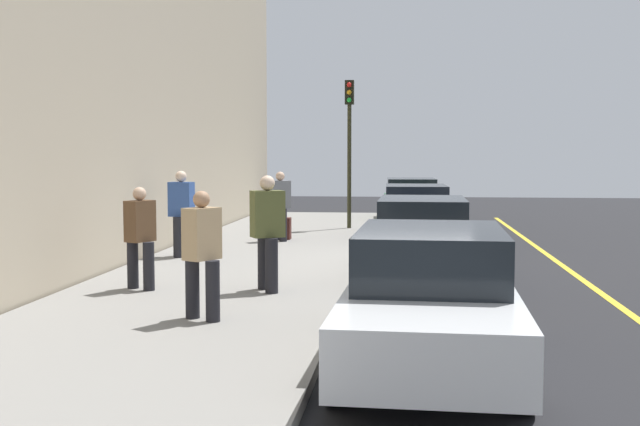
% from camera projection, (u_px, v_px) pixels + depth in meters
% --- Properties ---
extents(ground_plane, '(56.00, 56.00, 0.00)m').
position_uv_depth(ground_plane, '(410.00, 273.00, 15.81)').
color(ground_plane, black).
extents(sidewalk, '(28.00, 4.60, 0.15)m').
position_uv_depth(sidewalk, '(246.00, 267.00, 16.16)').
color(sidewalk, gray).
rests_on(sidewalk, ground).
extents(lane_stripe_centre, '(28.00, 0.14, 0.01)m').
position_uv_depth(lane_stripe_centre, '(576.00, 275.00, 15.47)').
color(lane_stripe_centre, gold).
rests_on(lane_stripe_centre, ground).
extents(snow_bank_curb, '(5.02, 0.56, 0.22)m').
position_uv_depth(snow_bank_curb, '(374.00, 269.00, 15.58)').
color(snow_bank_curb, white).
rests_on(snow_bank_curb, ground).
extents(parked_car_green, '(4.53, 2.02, 1.51)m').
position_uv_depth(parked_car_green, '(411.00, 201.00, 27.12)').
color(parked_car_green, black).
rests_on(parked_car_green, ground).
extents(parked_car_navy, '(4.41, 1.99, 1.51)m').
position_uv_depth(parked_car_navy, '(416.00, 214.00, 21.29)').
color(parked_car_navy, black).
rests_on(parked_car_navy, ground).
extents(parked_car_charcoal, '(4.70, 1.96, 1.51)m').
position_uv_depth(parked_car_charcoal, '(422.00, 239.00, 15.01)').
color(parked_car_charcoal, black).
rests_on(parked_car_charcoal, ground).
extents(parked_car_white, '(4.80, 2.02, 1.51)m').
position_uv_depth(parked_car_white, '(430.00, 298.00, 8.86)').
color(parked_car_white, black).
rests_on(parked_car_white, ground).
extents(pedestrian_olive_coat, '(0.57, 0.59, 1.86)m').
position_uv_depth(pedestrian_olive_coat, '(268.00, 230.00, 12.77)').
color(pedestrian_olive_coat, black).
rests_on(pedestrian_olive_coat, sidewalk).
extents(pedestrian_grey_coat, '(0.53, 0.56, 1.75)m').
position_uv_depth(pedestrian_grey_coat, '(280.00, 204.00, 20.20)').
color(pedestrian_grey_coat, black).
rests_on(pedestrian_grey_coat, sidewalk).
extents(pedestrian_tan_coat, '(0.55, 0.51, 1.72)m').
position_uv_depth(pedestrian_tan_coat, '(202.00, 251.00, 10.55)').
color(pedestrian_tan_coat, black).
rests_on(pedestrian_tan_coat, sidewalk).
extents(pedestrian_blue_coat, '(0.60, 0.53, 1.84)m').
position_uv_depth(pedestrian_blue_coat, '(181.00, 211.00, 17.10)').
color(pedestrian_blue_coat, black).
rests_on(pedestrian_blue_coat, sidewalk).
extents(pedestrian_brown_coat, '(0.53, 0.51, 1.66)m').
position_uv_depth(pedestrian_brown_coat, '(140.00, 235.00, 12.94)').
color(pedestrian_brown_coat, black).
rests_on(pedestrian_brown_coat, sidewalk).
extents(traffic_light_pole, '(0.35, 0.26, 4.34)m').
position_uv_depth(traffic_light_pole, '(349.00, 129.00, 23.49)').
color(traffic_light_pole, '#2D2D19').
rests_on(traffic_light_pole, sidewalk).
extents(rolling_suitcase, '(0.34, 0.22, 0.92)m').
position_uv_depth(rolling_suitcase, '(286.00, 228.00, 20.60)').
color(rolling_suitcase, '#471E19').
rests_on(rolling_suitcase, sidewalk).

